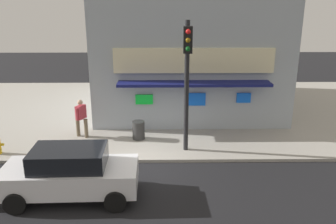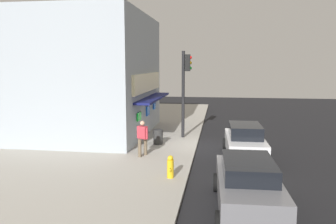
% 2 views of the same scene
% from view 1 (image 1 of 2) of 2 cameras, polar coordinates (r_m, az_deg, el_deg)
% --- Properties ---
extents(ground_plane, '(56.26, 56.26, 0.00)m').
position_cam_1_polar(ground_plane, '(13.50, -4.79, -8.12)').
color(ground_plane, black).
extents(sidewalk, '(37.50, 12.67, 0.12)m').
position_cam_1_polar(sidewalk, '(19.37, -3.56, 0.28)').
color(sidewalk, '#A39E93').
rests_on(sidewalk, ground_plane).
extents(corner_building, '(9.13, 9.13, 7.20)m').
position_cam_1_polar(corner_building, '(19.60, 3.16, 11.46)').
color(corner_building, '#9EA8B2').
rests_on(corner_building, sidewalk).
extents(traffic_light, '(0.32, 0.58, 5.02)m').
position_cam_1_polar(traffic_light, '(13.22, 3.07, 6.68)').
color(traffic_light, black).
rests_on(traffic_light, sidewalk).
extents(trash_can, '(0.52, 0.52, 0.79)m').
position_cam_1_polar(trash_can, '(15.21, -4.73, -2.92)').
color(trash_can, '#2D2D2D').
rests_on(trash_can, sidewalk).
extents(pedestrian, '(0.60, 0.60, 1.66)m').
position_cam_1_polar(pedestrian, '(15.67, -13.72, -0.71)').
color(pedestrian, brown).
rests_on(pedestrian, sidewalk).
extents(parked_car_white, '(4.10, 1.99, 1.62)m').
position_cam_1_polar(parked_car_white, '(11.36, -15.35, -9.36)').
color(parked_car_white, silver).
rests_on(parked_car_white, ground_plane).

